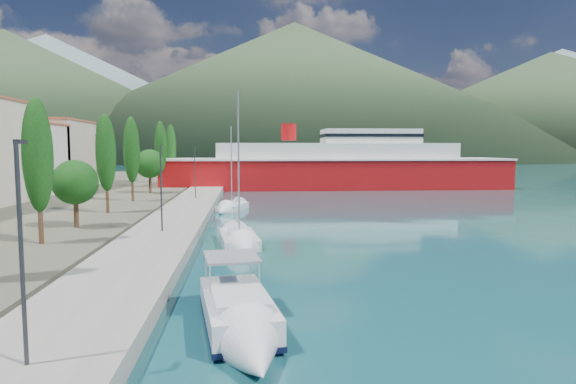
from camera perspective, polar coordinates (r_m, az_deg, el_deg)
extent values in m
plane|color=#164E56|center=(140.74, -3.83, 2.42)|extent=(1400.00, 1400.00, 0.00)
cube|color=gray|center=(47.33, -12.25, -2.53)|extent=(5.00, 88.00, 0.80)
cone|color=slate|center=(689.89, -26.49, 10.28)|extent=(640.00, 640.00, 150.00)
cone|color=slate|center=(710.37, 1.70, 11.86)|extent=(760.00, 760.00, 180.00)
cone|color=slate|center=(753.72, 29.51, 9.29)|extent=(640.00, 640.00, 140.00)
cone|color=#344A2D|center=(421.65, -30.38, 9.99)|extent=(400.00, 400.00, 95.00)
cone|color=#344A2D|center=(425.80, 0.77, 11.99)|extent=(480.00, 480.00, 115.00)
cone|color=#344A2D|center=(480.75, 28.50, 9.09)|extent=(420.00, 420.00, 90.00)
cube|color=silver|center=(70.74, -29.27, 3.33)|extent=(9.00, 11.00, 9.00)
cube|color=#9E5138|center=(70.80, -29.44, 7.09)|extent=(9.20, 11.20, 0.30)
cube|color=beige|center=(80.90, -26.10, 3.96)|extent=(9.00, 13.00, 10.00)
cube|color=#9E5138|center=(81.01, -26.25, 7.60)|extent=(9.20, 13.20, 0.30)
cube|color=silver|center=(91.27, -23.61, 3.50)|extent=(9.00, 10.00, 8.00)
cube|color=#9E5138|center=(91.28, -23.70, 6.10)|extent=(9.20, 10.20, 0.30)
cylinder|color=#47301E|center=(33.79, -27.23, -3.81)|extent=(0.30, 0.30, 2.00)
ellipsoid|color=#144112|center=(33.43, -27.55, 3.90)|extent=(1.80, 1.80, 7.08)
cylinder|color=#47301E|center=(39.64, -23.80, -2.36)|extent=(0.36, 0.36, 2.09)
sphere|color=#144112|center=(39.42, -23.93, 1.07)|extent=(3.34, 3.34, 3.34)
cylinder|color=#47301E|center=(47.51, -20.61, -1.13)|extent=(0.30, 0.30, 2.01)
ellipsoid|color=#144112|center=(47.26, -20.78, 4.37)|extent=(1.80, 1.80, 7.12)
cylinder|color=#47301E|center=(57.20, -17.93, 0.00)|extent=(0.30, 0.30, 2.10)
ellipsoid|color=#144112|center=(56.99, -18.06, 4.77)|extent=(1.80, 1.80, 7.43)
cylinder|color=#47301E|center=(67.08, -16.02, 0.90)|extent=(0.36, 0.36, 2.40)
sphere|color=#144112|center=(66.94, -16.08, 3.24)|extent=(3.85, 3.85, 3.85)
cylinder|color=#47301E|center=(75.58, -14.78, 1.31)|extent=(0.30, 0.30, 2.23)
ellipsoid|color=#144112|center=(75.43, -14.87, 5.15)|extent=(1.80, 1.80, 7.89)
cylinder|color=#47301E|center=(85.67, -13.63, 1.77)|extent=(0.30, 0.30, 2.23)
ellipsoid|color=#144112|center=(85.54, -13.71, 5.15)|extent=(1.80, 1.80, 7.89)
cylinder|color=#2D2D33|center=(14.64, -29.05, -6.59)|extent=(0.12, 0.12, 6.00)
cube|color=#2D2D33|center=(14.60, -29.16, 5.23)|extent=(0.15, 0.50, 0.12)
cylinder|color=#2D2D33|center=(35.05, -14.80, 0.36)|extent=(0.12, 0.12, 6.00)
cube|color=#2D2D33|center=(35.18, -14.85, 5.26)|extent=(0.15, 0.50, 0.12)
cylinder|color=#2D2D33|center=(57.89, -10.96, 2.25)|extent=(0.12, 0.12, 6.00)
cube|color=#2D2D33|center=(58.07, -10.99, 5.22)|extent=(0.15, 0.50, 0.12)
cube|color=black|center=(18.74, -6.03, -15.70)|extent=(2.94, 5.89, 0.63)
cube|color=silver|center=(18.50, -6.05, -13.61)|extent=(3.21, 6.21, 0.99)
cube|color=black|center=(18.65, -6.04, -14.93)|extent=(3.27, 6.29, 0.20)
cube|color=silver|center=(17.62, -5.75, -12.41)|extent=(2.29, 3.14, 0.36)
cube|color=slate|center=(19.58, -6.73, -7.62)|extent=(2.41, 2.74, 0.09)
cone|color=silver|center=(15.09, -4.03, -18.78)|extent=(2.76, 3.21, 2.35)
cube|color=silver|center=(33.78, -5.87, -5.74)|extent=(3.02, 6.03, 0.93)
cube|color=silver|center=(33.29, -5.81, -4.82)|extent=(1.68, 2.47, 0.36)
cylinder|color=silver|center=(32.81, -5.88, 3.37)|extent=(0.12, 0.12, 9.80)
cone|color=silver|center=(30.16, -5.14, -7.05)|extent=(2.67, 2.96, 2.37)
cube|color=silver|center=(52.67, -6.56, -1.86)|extent=(3.52, 5.31, 0.84)
cube|color=silver|center=(52.30, -6.68, -1.30)|extent=(1.82, 2.25, 0.33)
cylinder|color=silver|center=(52.01, -6.73, 3.14)|extent=(0.12, 0.12, 8.38)
cone|color=silver|center=(49.75, -7.73, -2.29)|extent=(2.73, 2.82, 2.14)
cube|color=#A80D10|center=(81.84, 5.58, 1.98)|extent=(57.04, 12.74, 5.49)
cube|color=silver|center=(81.74, 5.59, 3.90)|extent=(57.45, 13.10, 0.29)
cube|color=silver|center=(81.72, 5.60, 4.72)|extent=(39.39, 10.44, 2.94)
cube|color=silver|center=(82.94, 9.65, 6.51)|extent=(16.04, 7.57, 2.35)
cylinder|color=#A80D10|center=(80.82, 0.09, 7.11)|extent=(2.55, 2.55, 2.74)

